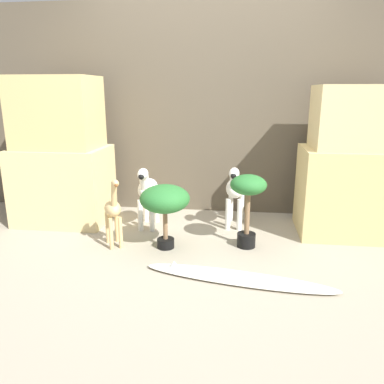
% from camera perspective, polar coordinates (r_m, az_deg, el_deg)
% --- Properties ---
extents(ground_plane, '(14.00, 14.00, 0.00)m').
position_cam_1_polar(ground_plane, '(3.09, -0.30, -9.83)').
color(ground_plane, '#9E937F').
extents(wall_back, '(6.40, 0.08, 2.20)m').
position_cam_1_polar(wall_back, '(4.08, 2.09, 12.29)').
color(wall_back, brown).
rests_on(wall_back, ground_plane).
extents(rock_pillar_left, '(0.89, 0.64, 1.44)m').
position_cam_1_polar(rock_pillar_left, '(3.96, -19.34, 5.10)').
color(rock_pillar_left, '#DBC184').
rests_on(rock_pillar_left, ground_plane).
extents(rock_pillar_right, '(0.89, 0.64, 1.36)m').
position_cam_1_polar(rock_pillar_right, '(3.70, 23.19, 3.29)').
color(rock_pillar_right, '#D1B775').
rests_on(rock_pillar_right, ground_plane).
extents(zebra_right, '(0.21, 0.51, 0.63)m').
position_cam_1_polar(zebra_right, '(3.66, 6.62, 0.37)').
color(zebra_right, white).
rests_on(zebra_right, ground_plane).
extents(zebra_left, '(0.20, 0.50, 0.63)m').
position_cam_1_polar(zebra_left, '(3.64, -6.81, 0.26)').
color(zebra_left, white).
rests_on(zebra_left, ground_plane).
extents(giraffe_figurine, '(0.25, 0.34, 0.63)m').
position_cam_1_polar(giraffe_figurine, '(3.24, -11.91, -2.80)').
color(giraffe_figurine, tan).
rests_on(giraffe_figurine, ground_plane).
extents(potted_palm_front, '(0.30, 0.30, 0.64)m').
position_cam_1_polar(potted_palm_front, '(3.16, 8.54, -0.41)').
color(potted_palm_front, black).
rests_on(potted_palm_front, ground_plane).
extents(potted_palm_back, '(0.42, 0.42, 0.55)m').
position_cam_1_polar(potted_palm_back, '(3.12, -4.16, -1.35)').
color(potted_palm_back, black).
rests_on(potted_palm_back, ground_plane).
extents(surfboard, '(1.41, 0.45, 0.08)m').
position_cam_1_polar(surfboard, '(2.75, 6.92, -12.82)').
color(surfboard, silver).
rests_on(surfboard, ground_plane).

